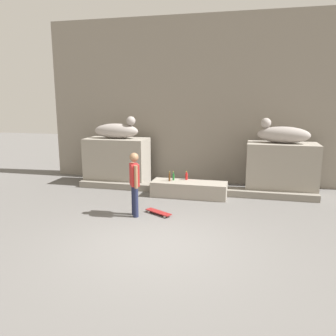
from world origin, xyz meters
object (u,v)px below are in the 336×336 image
object	(u,v)px
bottle_green	(173,177)
statue_reclining_right	(282,134)
bottle_brown	(169,177)
skater	(135,182)
statue_reclining_left	(117,130)
bottle_red	(186,176)
skateboard	(158,212)

from	to	relation	value
bottle_green	statue_reclining_right	bearing A→B (deg)	15.93
bottle_brown	bottle_green	bearing A→B (deg)	55.25
statue_reclining_right	skater	xyz separation A→B (m)	(-3.81, -3.14, -1.00)
statue_reclining_left	bottle_red	xyz separation A→B (m)	(2.63, -0.78, -1.34)
skater	bottle_green	distance (m)	2.29
statue_reclining_right	skater	world-z (taller)	statue_reclining_right
statue_reclining_right	skateboard	xyz separation A→B (m)	(-3.25, -2.90, -1.86)
bottle_brown	bottle_red	bearing A→B (deg)	31.18
statue_reclining_left	bottle_brown	world-z (taller)	statue_reclining_left
statue_reclining_left	statue_reclining_right	bearing A→B (deg)	0.20
statue_reclining_left	bottle_red	bearing A→B (deg)	-16.31
statue_reclining_right	bottle_brown	xyz separation A→B (m)	(-3.38, -1.08, -1.32)
skateboard	bottle_red	xyz separation A→B (m)	(0.36, 2.12, 0.52)
bottle_brown	bottle_red	xyz separation A→B (m)	(0.49, 0.30, -0.01)
skater	statue_reclining_right	bearing A→B (deg)	100.12
statue_reclining_right	bottle_red	bearing A→B (deg)	23.17
statue_reclining_right	skateboard	distance (m)	4.73
statue_reclining_left	bottle_green	distance (m)	2.77
skater	bottle_red	distance (m)	2.55
skateboard	bottle_red	bearing A→B (deg)	110.39
bottle_green	statue_reclining_left	bearing A→B (deg)	157.38
statue_reclining_right	bottle_green	xyz separation A→B (m)	(-3.28, -0.94, -1.34)
skateboard	bottle_green	bearing A→B (deg)	120.94
skateboard	bottle_brown	size ratio (longest dim) A/B	2.60
skater	bottle_brown	bearing A→B (deg)	138.73
bottle_red	bottle_green	bearing A→B (deg)	-158.31
bottle_red	bottle_green	distance (m)	0.42
statue_reclining_left	skateboard	size ratio (longest dim) A/B	2.02
skater	skateboard	distance (m)	1.06
skater	bottle_brown	world-z (taller)	skater
skater	bottle_brown	distance (m)	2.13
statue_reclining_left	statue_reclining_right	size ratio (longest dim) A/B	0.96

